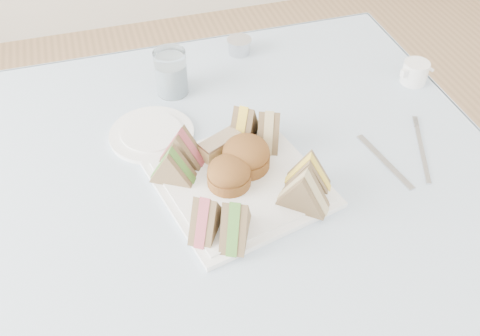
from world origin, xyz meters
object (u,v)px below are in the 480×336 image
object	(u,v)px
table	(252,272)
creamer_jug	(415,72)
serving_plate	(240,184)
water_glass	(171,73)

from	to	relation	value
table	creamer_jug	distance (m)	0.63
creamer_jug	table	bearing A→B (deg)	-172.10
table	serving_plate	xyz separation A→B (m)	(-0.04, -0.04, 0.38)
serving_plate	water_glass	size ratio (longest dim) A/B	2.72
serving_plate	table	bearing A→B (deg)	31.72
table	water_glass	xyz separation A→B (m)	(-0.11, 0.30, 0.43)
water_glass	serving_plate	bearing A→B (deg)	-79.66
creamer_jug	serving_plate	bearing A→B (deg)	-169.43
table	serving_plate	size ratio (longest dim) A/B	3.02
serving_plate	creamer_jug	world-z (taller)	creamer_jug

